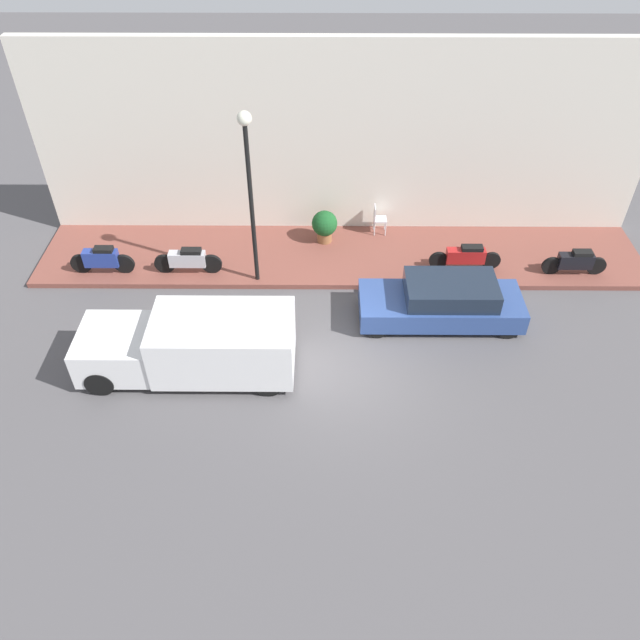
% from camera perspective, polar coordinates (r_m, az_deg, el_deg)
% --- Properties ---
extents(ground_plane, '(60.00, 60.00, 0.00)m').
position_cam_1_polar(ground_plane, '(15.52, 2.26, -4.31)').
color(ground_plane, '#514F51').
extents(sidewalk, '(3.06, 17.98, 0.15)m').
position_cam_1_polar(sidewalk, '(18.98, 1.94, 5.88)').
color(sidewalk, brown).
rests_on(sidewalk, ground_plane).
extents(building_facade, '(0.30, 17.98, 5.93)m').
position_cam_1_polar(building_facade, '(18.96, 2.05, 15.99)').
color(building_facade, silver).
rests_on(building_facade, ground_plane).
extents(parked_car, '(1.61, 4.28, 1.25)m').
position_cam_1_polar(parked_car, '(16.75, 11.19, 1.64)').
color(parked_car, '#2D4784').
rests_on(parked_car, ground_plane).
extents(delivery_van, '(1.84, 5.13, 1.59)m').
position_cam_1_polar(delivery_van, '(15.20, -11.70, -2.23)').
color(delivery_van, white).
rests_on(delivery_van, ground_plane).
extents(motorcycle_black, '(0.30, 1.84, 0.79)m').
position_cam_1_polar(motorcycle_black, '(19.32, 22.33, 4.96)').
color(motorcycle_black, black).
rests_on(motorcycle_black, sidewalk).
extents(motorcycle_blue, '(0.30, 1.84, 0.86)m').
position_cam_1_polar(motorcycle_blue, '(18.97, -19.33, 5.27)').
color(motorcycle_blue, navy).
rests_on(motorcycle_blue, sidewalk).
extents(scooter_silver, '(0.30, 1.95, 0.80)m').
position_cam_1_polar(scooter_silver, '(18.32, -11.98, 5.40)').
color(scooter_silver, '#B7B7BF').
rests_on(scooter_silver, sidewalk).
extents(motorcycle_red, '(0.30, 2.07, 0.76)m').
position_cam_1_polar(motorcycle_red, '(18.59, 13.20, 5.70)').
color(motorcycle_red, '#B21E1E').
rests_on(motorcycle_red, sidewalk).
extents(streetlamp, '(0.36, 0.36, 4.97)m').
position_cam_1_polar(streetlamp, '(16.21, -6.53, 13.19)').
color(streetlamp, black).
rests_on(streetlamp, sidewalk).
extents(potted_plant, '(0.78, 0.78, 1.02)m').
position_cam_1_polar(potted_plant, '(19.18, 0.42, 8.68)').
color(potted_plant, brown).
rests_on(potted_plant, sidewalk).
extents(cafe_chair, '(0.40, 0.40, 0.94)m').
position_cam_1_polar(cafe_chair, '(19.67, 5.32, 9.31)').
color(cafe_chair, silver).
rests_on(cafe_chair, sidewalk).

